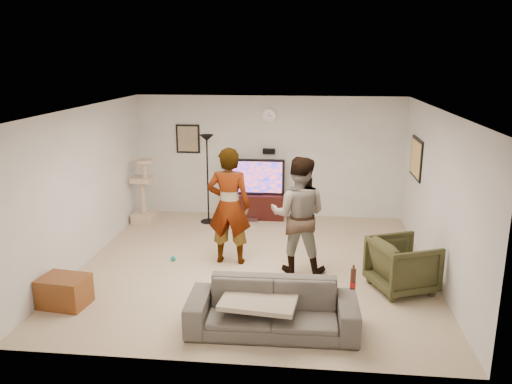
# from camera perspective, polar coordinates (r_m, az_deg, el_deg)

# --- Properties ---
(floor) EXTENTS (5.50, 5.50, 0.02)m
(floor) POSITION_cam_1_polar(r_m,az_deg,el_deg) (8.29, -0.12, -8.25)
(floor) COLOR tan
(floor) RESTS_ON ground
(ceiling) EXTENTS (5.50, 5.50, 0.02)m
(ceiling) POSITION_cam_1_polar(r_m,az_deg,el_deg) (7.66, -0.13, 9.36)
(ceiling) COLOR white
(ceiling) RESTS_ON wall_back
(wall_back) EXTENTS (5.50, 0.04, 2.50)m
(wall_back) POSITION_cam_1_polar(r_m,az_deg,el_deg) (10.55, 1.48, 3.97)
(wall_back) COLOR silver
(wall_back) RESTS_ON floor
(wall_front) EXTENTS (5.50, 0.04, 2.50)m
(wall_front) POSITION_cam_1_polar(r_m,az_deg,el_deg) (5.29, -3.35, -7.31)
(wall_front) COLOR silver
(wall_front) RESTS_ON floor
(wall_left) EXTENTS (0.04, 5.50, 2.50)m
(wall_left) POSITION_cam_1_polar(r_m,az_deg,el_deg) (8.61, -18.63, 0.69)
(wall_left) COLOR silver
(wall_left) RESTS_ON floor
(wall_right) EXTENTS (0.04, 5.50, 2.50)m
(wall_right) POSITION_cam_1_polar(r_m,az_deg,el_deg) (8.07, 19.67, -0.32)
(wall_right) COLOR silver
(wall_right) RESTS_ON floor
(wall_clock) EXTENTS (0.26, 0.04, 0.26)m
(wall_clock) POSITION_cam_1_polar(r_m,az_deg,el_deg) (10.40, 1.50, 8.54)
(wall_clock) COLOR silver
(wall_clock) RESTS_ON wall_back
(wall_speaker) EXTENTS (0.25, 0.10, 0.10)m
(wall_speaker) POSITION_cam_1_polar(r_m,az_deg,el_deg) (10.47, 1.46, 4.60)
(wall_speaker) COLOR black
(wall_speaker) RESTS_ON wall_back
(picture_back) EXTENTS (0.42, 0.03, 0.52)m
(picture_back) POSITION_cam_1_polar(r_m,az_deg,el_deg) (10.74, -7.64, 5.93)
(picture_back) COLOR gray
(picture_back) RESTS_ON wall_back
(picture_right) EXTENTS (0.03, 0.78, 0.62)m
(picture_right) POSITION_cam_1_polar(r_m,az_deg,el_deg) (9.54, 17.52, 3.64)
(picture_right) COLOR #E6B661
(picture_right) RESTS_ON wall_right
(tv_stand) EXTENTS (1.23, 0.45, 0.51)m
(tv_stand) POSITION_cam_1_polar(r_m,az_deg,el_deg) (10.58, -0.16, -1.54)
(tv_stand) COLOR black
(tv_stand) RESTS_ON floor
(console_box) EXTENTS (0.40, 0.30, 0.07)m
(console_box) POSITION_cam_1_polar(r_m,az_deg,el_deg) (10.28, -0.98, -3.33)
(console_box) COLOR silver
(console_box) RESTS_ON floor
(tv) EXTENTS (1.23, 0.08, 0.73)m
(tv) POSITION_cam_1_polar(r_m,az_deg,el_deg) (10.42, -0.16, 1.74)
(tv) COLOR black
(tv) RESTS_ON tv_stand
(tv_screen) EXTENTS (1.13, 0.01, 0.64)m
(tv_screen) POSITION_cam_1_polar(r_m,az_deg,el_deg) (10.37, -0.18, 1.68)
(tv_screen) COLOR #FE5215
(tv_screen) RESTS_ON tv
(floor_lamp) EXTENTS (0.32, 0.32, 1.78)m
(floor_lamp) POSITION_cam_1_polar(r_m,az_deg,el_deg) (10.17, -5.44, 1.40)
(floor_lamp) COLOR black
(floor_lamp) RESTS_ON floor
(cat_tree) EXTENTS (0.43, 0.43, 1.32)m
(cat_tree) POSITION_cam_1_polar(r_m,az_deg,el_deg) (10.42, -12.60, 0.12)
(cat_tree) COLOR #C5AB8E
(cat_tree) RESTS_ON floor
(person_left) EXTENTS (0.71, 0.47, 1.90)m
(person_left) POSITION_cam_1_polar(r_m,az_deg,el_deg) (8.11, -3.04, -1.58)
(person_left) COLOR #9E9DA4
(person_left) RESTS_ON floor
(person_right) EXTENTS (0.95, 0.78, 1.82)m
(person_right) POSITION_cam_1_polar(r_m,az_deg,el_deg) (7.79, 4.78, -2.61)
(person_right) COLOR #2A5F96
(person_right) RESTS_ON floor
(sofa) EXTENTS (2.07, 0.84, 0.60)m
(sofa) POSITION_cam_1_polar(r_m,az_deg,el_deg) (6.33, 1.84, -12.86)
(sofa) COLOR #4D4843
(sofa) RESTS_ON floor
(throw_blanket) EXTENTS (0.97, 0.80, 0.06)m
(throw_blanket) POSITION_cam_1_polar(r_m,az_deg,el_deg) (6.29, 0.41, -11.95)
(throw_blanket) COLOR tan
(throw_blanket) RESTS_ON sofa
(beer_bottle) EXTENTS (0.06, 0.06, 0.25)m
(beer_bottle) POSITION_cam_1_polar(r_m,az_deg,el_deg) (6.15, 10.83, -9.56)
(beer_bottle) COLOR #412011
(beer_bottle) RESTS_ON sofa
(armchair) EXTENTS (1.07, 1.06, 0.75)m
(armchair) POSITION_cam_1_polar(r_m,az_deg,el_deg) (7.61, 16.11, -7.88)
(armchair) COLOR #34341C
(armchair) RESTS_ON floor
(side_table) EXTENTS (0.66, 0.53, 0.41)m
(side_table) POSITION_cam_1_polar(r_m,az_deg,el_deg) (7.42, -20.68, -10.37)
(side_table) COLOR brown
(side_table) RESTS_ON floor
(toy_ball) EXTENTS (0.08, 0.08, 0.08)m
(toy_ball) POSITION_cam_1_polar(r_m,az_deg,el_deg) (8.54, -9.27, -7.37)
(toy_ball) COLOR #0F817C
(toy_ball) RESTS_ON floor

